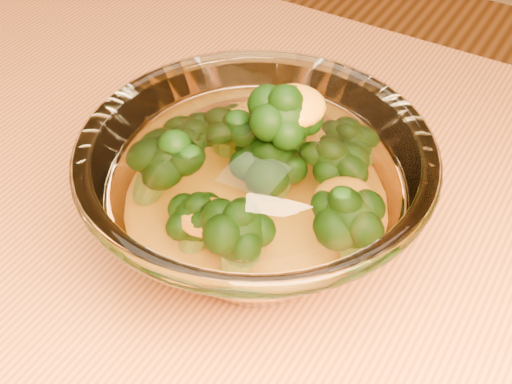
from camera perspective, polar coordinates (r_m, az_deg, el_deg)
glass_bowl at (r=0.47m, az=0.00°, el=-0.44°), size 0.23×0.23×0.10m
cheese_sauce at (r=0.48m, az=0.00°, el=-2.29°), size 0.12×0.12×0.03m
broccoli_heap at (r=0.46m, az=0.17°, el=1.66°), size 0.17×0.15×0.09m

